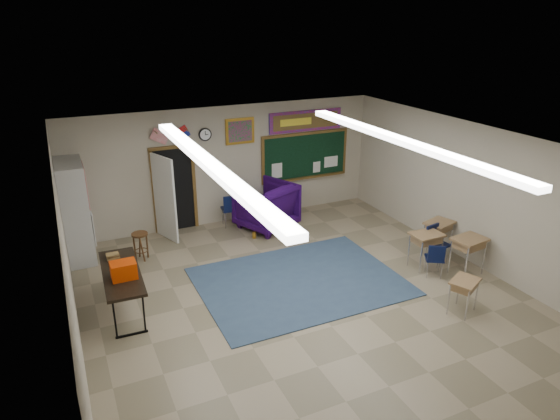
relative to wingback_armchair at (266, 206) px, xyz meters
name	(u,v)px	position (x,y,z in m)	size (l,w,h in m)	color
floor	(309,303)	(-0.69, -3.65, -0.58)	(9.00, 9.00, 0.00)	#84755B
back_wall	(227,165)	(-0.69, 0.85, 0.92)	(8.00, 0.04, 3.00)	#A89C88
front_wall	(522,394)	(-0.69, -8.15, 0.92)	(8.00, 0.04, 3.00)	#A89C88
left_wall	(69,277)	(-4.69, -3.65, 0.92)	(0.04, 9.00, 3.00)	#A89C88
right_wall	(481,198)	(3.31, -3.65, 0.92)	(0.04, 9.00, 3.00)	#A89C88
ceiling	(313,148)	(-0.69, -3.65, 2.42)	(8.00, 9.00, 0.04)	silver
area_rug	(300,281)	(-0.49, -2.85, -0.57)	(4.00, 3.00, 0.02)	#2F455A
fluorescent_strips	(313,151)	(-0.69, -3.65, 2.36)	(3.86, 6.00, 0.10)	white
doorway	(171,192)	(-2.19, 0.70, 0.47)	(1.10, 0.89, 2.16)	black
chalkboard	(305,157)	(1.51, 0.81, 0.88)	(2.55, 0.14, 1.30)	brown
bulletin_board	(306,121)	(1.51, 0.81, 1.87)	(2.10, 0.05, 0.55)	red
framed_art_print	(240,131)	(-0.34, 0.81, 1.77)	(0.75, 0.05, 0.65)	#B07D22
wall_clock	(205,134)	(-1.24, 0.81, 1.77)	(0.32, 0.05, 0.32)	black
wall_flags	(170,133)	(-2.09, 0.79, 1.90)	(1.16, 0.06, 0.70)	red
storage_cabinet	(75,211)	(-4.40, 0.20, 0.51)	(0.59, 1.25, 2.20)	#A5A5A1
wingback_armchair	(266,206)	(0.00, 0.00, 0.00)	(1.25, 1.28, 1.17)	#1E0539
student_chair_reading	(230,210)	(-0.79, 0.50, -0.15)	(0.43, 0.43, 0.86)	black
student_chair_desk_a	(434,259)	(2.15, -3.77, -0.21)	(0.37, 0.37, 0.75)	black
student_chair_desk_b	(438,245)	(2.59, -3.36, -0.16)	(0.42, 0.42, 0.85)	black
student_desk_front_left	(425,248)	(2.23, -3.39, -0.15)	(0.65, 0.49, 0.78)	olive
student_desk_front_right	(438,236)	(2.93, -2.97, -0.16)	(0.75, 0.64, 0.76)	olive
student_desk_back_left	(463,294)	(1.68, -5.07, -0.21)	(0.68, 0.61, 0.66)	olive
student_desk_back_right	(468,254)	(2.82, -3.99, -0.13)	(0.74, 0.60, 0.81)	olive
folding_table	(123,289)	(-3.86, -2.44, -0.15)	(0.72, 1.95, 1.10)	black
wooden_stool	(141,246)	(-3.21, -0.49, -0.26)	(0.35, 0.35, 0.63)	#4E3017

